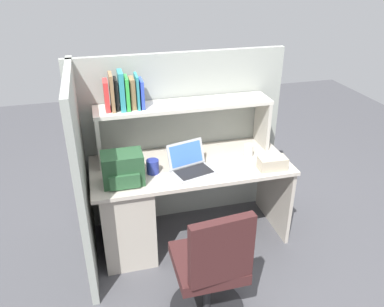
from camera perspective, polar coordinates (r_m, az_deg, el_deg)
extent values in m
plane|color=#4C4C51|center=(3.53, -0.21, -11.98)|extent=(8.00, 8.00, 0.00)
cube|color=beige|center=(3.13, -0.23, -1.79)|extent=(1.60, 0.70, 0.03)
cube|color=#B6AD9F|center=(3.26, -9.74, -8.58)|extent=(0.40, 0.64, 0.70)
cube|color=#B6AD9F|center=(3.57, 12.07, -5.35)|extent=(0.03, 0.64, 0.70)
cube|color=#939991|center=(3.43, -1.81, 2.07)|extent=(1.84, 0.05, 1.55)
cube|color=#939991|center=(2.99, -16.00, -3.16)|extent=(0.05, 1.06, 1.55)
cube|color=#BCB7AC|center=(3.13, -13.68, 2.01)|extent=(0.03, 0.28, 0.42)
cube|color=#BCB7AC|center=(3.42, 10.37, 4.55)|extent=(0.03, 0.28, 0.42)
cube|color=beige|center=(3.12, -1.17, 7.19)|extent=(1.44, 0.28, 0.03)
cube|color=red|center=(3.01, -12.57, 8.39)|extent=(0.03, 0.15, 0.23)
cube|color=olive|center=(2.99, -11.81, 8.90)|extent=(0.03, 0.17, 0.28)
cube|color=black|center=(3.01, -11.17, 8.67)|extent=(0.02, 0.13, 0.24)
cube|color=teal|center=(2.99, -10.43, 9.16)|extent=(0.04, 0.17, 0.29)
cube|color=green|center=(3.00, -9.63, 8.84)|extent=(0.03, 0.17, 0.25)
cube|color=olive|center=(3.02, -8.83, 8.86)|extent=(0.04, 0.14, 0.24)
cube|color=teal|center=(3.01, -8.15, 9.11)|extent=(0.02, 0.17, 0.26)
cube|color=blue|center=(3.03, -7.50, 8.83)|extent=(0.02, 0.16, 0.22)
cube|color=#B7BABF|center=(2.99, 0.18, -2.79)|extent=(0.36, 0.29, 0.02)
cube|color=black|center=(2.97, 0.27, -2.69)|extent=(0.31, 0.24, 0.00)
cube|color=#B7BABF|center=(3.02, -0.93, -0.03)|extent=(0.32, 0.16, 0.19)
cube|color=#3F72CC|center=(3.02, -0.86, -0.08)|extent=(0.28, 0.13, 0.16)
cube|color=#264C2D|center=(2.86, -10.23, -2.15)|extent=(0.30, 0.20, 0.24)
cube|color=#2B5734|center=(2.80, -9.93, -4.13)|extent=(0.22, 0.04, 0.11)
cube|color=silver|center=(3.01, 6.74, -2.55)|extent=(0.06, 0.11, 0.03)
cylinder|color=white|center=(3.25, 8.36, 0.42)|extent=(0.08, 0.08, 0.10)
cube|color=#BFB299|center=(3.09, 11.82, -1.44)|extent=(0.23, 0.13, 0.10)
cylinder|color=navy|center=(2.99, -5.85, -1.94)|extent=(0.10, 0.10, 0.11)
cylinder|color=#262628|center=(2.76, 2.27, -18.90)|extent=(0.05, 0.05, 0.41)
cube|color=#3F1E1E|center=(2.62, 2.35, -15.79)|extent=(0.44, 0.44, 0.08)
cube|color=#3F1E1E|center=(2.31, 4.42, -14.22)|extent=(0.40, 0.10, 0.44)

